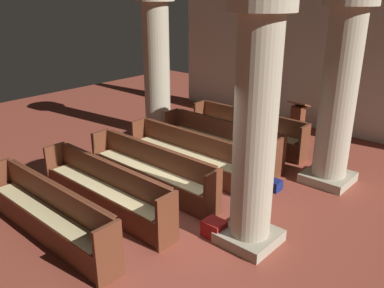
% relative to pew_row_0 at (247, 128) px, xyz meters
% --- Properties ---
extents(ground_plane, '(19.20, 19.20, 0.00)m').
position_rel_pew_row_0_xyz_m(ground_plane, '(0.86, -3.59, -0.47)').
color(ground_plane, brown).
extents(back_wall, '(10.00, 0.16, 4.50)m').
position_rel_pew_row_0_xyz_m(back_wall, '(0.86, 2.49, 1.78)').
color(back_wall, beige).
rests_on(back_wall, ground).
extents(pew_row_0, '(3.14, 0.46, 0.88)m').
position_rel_pew_row_0_xyz_m(pew_row_0, '(0.00, 0.00, 0.00)').
color(pew_row_0, brown).
rests_on(pew_row_0, ground).
extents(pew_row_1, '(3.14, 0.46, 0.88)m').
position_rel_pew_row_0_xyz_m(pew_row_1, '(0.00, -1.08, 0.00)').
color(pew_row_1, brown).
rests_on(pew_row_1, ground).
extents(pew_row_2, '(3.14, 0.47, 0.88)m').
position_rel_pew_row_0_xyz_m(pew_row_2, '(0.00, -2.16, 0.00)').
color(pew_row_2, brown).
rests_on(pew_row_2, ground).
extents(pew_row_3, '(3.14, 0.46, 0.88)m').
position_rel_pew_row_0_xyz_m(pew_row_3, '(0.00, -3.25, 0.00)').
color(pew_row_3, brown).
rests_on(pew_row_3, ground).
extents(pew_row_4, '(3.14, 0.46, 0.88)m').
position_rel_pew_row_0_xyz_m(pew_row_4, '(0.00, -4.33, 0.00)').
color(pew_row_4, brown).
rests_on(pew_row_4, ground).
extents(pew_row_5, '(3.14, 0.47, 0.88)m').
position_rel_pew_row_0_xyz_m(pew_row_5, '(0.00, -5.41, 0.00)').
color(pew_row_5, brown).
rests_on(pew_row_5, ground).
extents(pillar_aisle_side, '(0.97, 0.97, 3.71)m').
position_rel_pew_row_0_xyz_m(pillar_aisle_side, '(2.39, -0.58, 1.46)').
color(pillar_aisle_side, '#9F967E').
rests_on(pillar_aisle_side, ground).
extents(pillar_far_side, '(0.97, 0.97, 3.71)m').
position_rel_pew_row_0_xyz_m(pillar_far_side, '(-2.34, -0.81, 1.46)').
color(pillar_far_side, '#9F967E').
rests_on(pillar_far_side, ground).
extents(pillar_aisle_rear, '(0.89, 0.89, 3.71)m').
position_rel_pew_row_0_xyz_m(pillar_aisle_rear, '(2.39, -3.43, 1.46)').
color(pillar_aisle_rear, '#9F967E').
rests_on(pillar_aisle_rear, ground).
extents(lectern, '(0.48, 0.45, 1.08)m').
position_rel_pew_row_0_xyz_m(lectern, '(0.78, 1.07, -0.01)').
color(lectern, '#562B1A').
rests_on(lectern, ground).
extents(hymn_book, '(0.16, 0.22, 0.03)m').
position_rel_pew_row_0_xyz_m(hymn_book, '(-0.47, 0.19, 0.42)').
color(hymn_book, '#194723').
rests_on(hymn_book, pew_row_0).
extents(kneeler_box_red, '(0.34, 0.29, 0.27)m').
position_rel_pew_row_0_xyz_m(kneeler_box_red, '(1.89, -3.67, -0.33)').
color(kneeler_box_red, maroon).
rests_on(kneeler_box_red, ground).
extents(kneeler_box_navy, '(0.40, 0.26, 0.20)m').
position_rel_pew_row_0_xyz_m(kneeler_box_navy, '(1.70, -1.64, -0.36)').
color(kneeler_box_navy, navy).
rests_on(kneeler_box_navy, ground).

